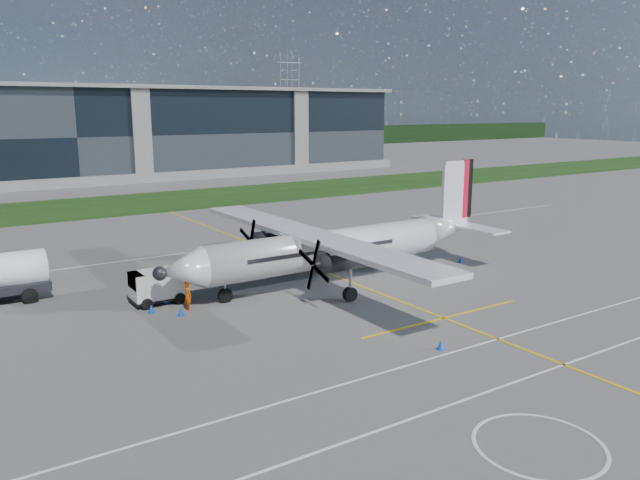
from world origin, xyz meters
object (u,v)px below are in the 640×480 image
pylon_east (290,98)px  turboprop_aircraft (338,226)px  ground_crew_person (188,294)px  safety_cone_stbdwing (217,248)px  safety_cone_tail (461,259)px  safety_cone_portwing (441,345)px  baggage_tug (158,287)px  safety_cone_fwd (151,309)px  safety_cone_nose_stbd (166,299)px  safety_cone_nose_port (181,311)px

pylon_east → turboprop_aircraft: 168.43m
ground_crew_person → safety_cone_stbdwing: (8.00, 13.62, -0.77)m
turboprop_aircraft → safety_cone_stbdwing: (-3.04, 13.50, -3.74)m
safety_cone_tail → pylon_east: bearing=64.1°
turboprop_aircraft → safety_cone_tail: (11.36, -0.67, -3.74)m
pylon_east → safety_cone_portwing: bearing=-118.2°
baggage_tug → safety_cone_fwd: (-1.04, -1.68, -0.78)m
pylon_east → ground_crew_person: size_ratio=14.75×
ground_crew_person → safety_cone_tail: 22.42m
safety_cone_fwd → safety_cone_nose_stbd: bearing=43.5°
ground_crew_person → safety_cone_stbdwing: size_ratio=4.07×
turboprop_aircraft → safety_cone_nose_port: size_ratio=53.25×
safety_cone_nose_stbd → safety_cone_portwing: (8.91, -14.93, 0.00)m
safety_cone_nose_stbd → safety_cone_stbdwing: size_ratio=1.00×
pylon_east → turboprop_aircraft: size_ratio=1.13×
safety_cone_stbdwing → safety_cone_nose_port: bearing=-121.4°
pylon_east → safety_cone_nose_port: 175.56m
safety_cone_fwd → safety_cone_tail: size_ratio=1.00×
baggage_tug → safety_cone_nose_port: size_ratio=6.89×
safety_cone_stbdwing → safety_cone_tail: 20.21m
turboprop_aircraft → safety_cone_fwd: turboprop_aircraft is taller
pylon_east → turboprop_aircraft: pylon_east is taller
turboprop_aircraft → safety_cone_portwing: 13.90m
safety_cone_portwing → safety_cone_nose_port: bearing=126.5°
safety_cone_stbdwing → safety_cone_tail: bearing=-44.5°
ground_crew_person → safety_cone_nose_stbd: (-0.67, 1.97, -0.77)m
baggage_tug → safety_cone_portwing: baggage_tug is taller
ground_crew_person → safety_cone_stbdwing: bearing=-33.7°
safety_cone_nose_stbd → safety_cone_tail: (23.07, -2.52, 0.00)m
pylon_east → safety_cone_stbdwing: bearing=-122.9°
pylon_east → safety_cone_nose_port: size_ratio=60.00×
safety_cone_tail → turboprop_aircraft: bearing=176.6°
safety_cone_fwd → baggage_tug: bearing=58.4°
turboprop_aircraft → safety_cone_tail: 11.98m
safety_cone_nose_port → safety_cone_stbdwing: (8.77, 14.39, 0.00)m
baggage_tug → safety_cone_stbdwing: bearing=51.4°
turboprop_aircraft → safety_cone_fwd: bearing=177.7°
safety_cone_portwing → safety_cone_stbdwing: bearing=90.5°
safety_cone_stbdwing → safety_cone_portwing: bearing=-89.5°
pylon_east → safety_cone_portwing: pylon_east is taller
pylon_east → turboprop_aircraft: bearing=-119.5°
safety_cone_nose_port → safety_cone_stbdwing: bearing=58.6°
safety_cone_nose_stbd → ground_crew_person: bearing=-71.2°
ground_crew_person → safety_cone_nose_stbd: size_ratio=4.07×
safety_cone_portwing → safety_cone_stbdwing: same height
safety_cone_nose_port → pylon_east: bearing=57.3°
ground_crew_person → safety_cone_nose_stbd: ground_crew_person is taller
safety_cone_portwing → safety_cone_nose_stbd: bearing=120.8°
turboprop_aircraft → safety_cone_stbdwing: 14.33m
safety_cone_fwd → safety_cone_portwing: (10.31, -13.61, 0.00)m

